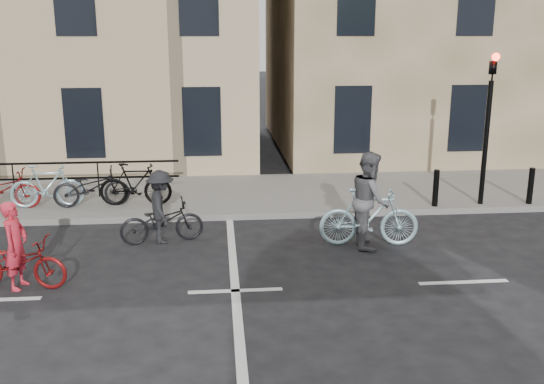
{
  "coord_description": "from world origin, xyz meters",
  "views": [
    {
      "loc": [
        -0.25,
        -9.51,
        4.24
      ],
      "look_at": [
        0.84,
        2.35,
        1.1
      ],
      "focal_mm": 40.0,
      "sensor_mm": 36.0,
      "label": 1
    }
  ],
  "objects": [
    {
      "name": "cyclist_grey",
      "position": [
        2.79,
        2.03,
        0.79
      ],
      "size": [
        2.07,
        1.02,
        1.96
      ],
      "rotation": [
        0.0,
        0.0,
        1.47
      ],
      "color": "#9AC0CA",
      "rests_on": "ground"
    },
    {
      "name": "sidewalk",
      "position": [
        -4.0,
        6.0,
        0.07
      ],
      "size": [
        46.0,
        4.0,
        0.15
      ],
      "primitive_type": "cube",
      "color": "slate",
      "rests_on": "ground"
    },
    {
      "name": "traffic_light",
      "position": [
        6.2,
        4.34,
        2.45
      ],
      "size": [
        0.18,
        0.3,
        3.9
      ],
      "color": "black",
      "rests_on": "sidewalk"
    },
    {
      "name": "bollard_east",
      "position": [
        5.0,
        4.25,
        0.6
      ],
      "size": [
        0.14,
        0.14,
        0.9
      ],
      "primitive_type": "cylinder",
      "color": "black",
      "rests_on": "sidewalk"
    },
    {
      "name": "cyclist_dark",
      "position": [
        -1.43,
        2.63,
        0.6
      ],
      "size": [
        1.81,
        1.09,
        1.53
      ],
      "rotation": [
        0.0,
        0.0,
        1.78
      ],
      "color": "black",
      "rests_on": "ground"
    },
    {
      "name": "cyclist_pink",
      "position": [
        -3.68,
        0.5,
        0.53
      ],
      "size": [
        1.79,
        0.89,
        1.53
      ],
      "rotation": [
        0.0,
        0.0,
        1.39
      ],
      "color": "maroon",
      "rests_on": "ground"
    },
    {
      "name": "ground",
      "position": [
        0.0,
        0.0,
        0.0
      ],
      "size": [
        120.0,
        120.0,
        0.0
      ],
      "primitive_type": "plane",
      "color": "black",
      "rests_on": "ground"
    },
    {
      "name": "parked_bikes",
      "position": [
        -4.92,
        5.04,
        0.65
      ],
      "size": [
        7.25,
        1.23,
        1.05
      ],
      "color": "black",
      "rests_on": "sidewalk"
    },
    {
      "name": "bollard_west",
      "position": [
        7.4,
        4.25,
        0.6
      ],
      "size": [
        0.14,
        0.14,
        0.9
      ],
      "primitive_type": "cylinder",
      "color": "black",
      "rests_on": "sidewalk"
    }
  ]
}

